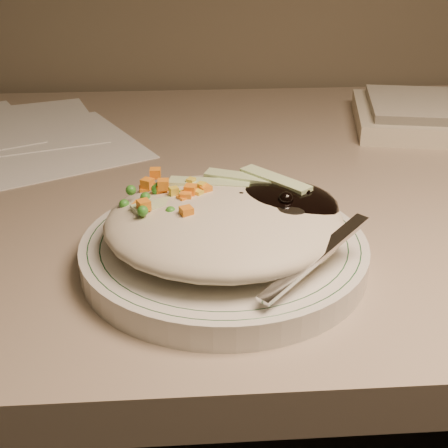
{
  "coord_description": "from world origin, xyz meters",
  "views": [
    {
      "loc": [
        -0.14,
        0.74,
        1.01
      ],
      "look_at": [
        -0.11,
        1.19,
        0.78
      ],
      "focal_mm": 50.0,
      "sensor_mm": 36.0,
      "label": 1
    }
  ],
  "objects": [
    {
      "name": "plate_rim",
      "position": [
        -0.11,
        1.19,
        0.76
      ],
      "size": [
        0.22,
        0.22,
        0.0
      ],
      "color": "#144723",
      "rests_on": "plate"
    },
    {
      "name": "meal",
      "position": [
        -0.1,
        1.19,
        0.78
      ],
      "size": [
        0.2,
        0.19,
        0.05
      ],
      "color": "beige",
      "rests_on": "plate"
    },
    {
      "name": "desk",
      "position": [
        0.0,
        1.38,
        0.54
      ],
      "size": [
        1.4,
        0.7,
        0.74
      ],
      "color": "gray",
      "rests_on": "ground"
    },
    {
      "name": "plate",
      "position": [
        -0.11,
        1.19,
        0.75
      ],
      "size": [
        0.23,
        0.23,
        0.02
      ],
      "primitive_type": "cylinder",
      "color": "silver",
      "rests_on": "desk"
    }
  ]
}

